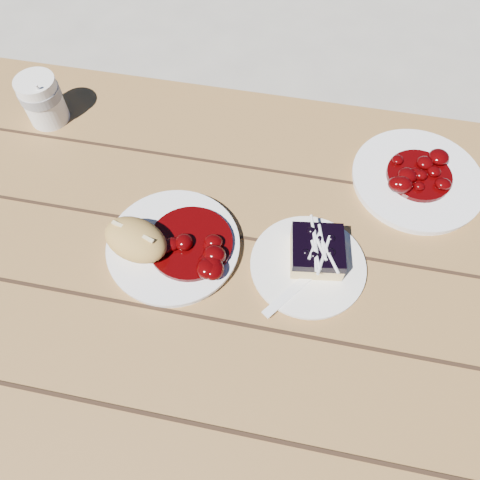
% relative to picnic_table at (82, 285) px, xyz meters
% --- Properties ---
extents(ground, '(60.00, 60.00, 0.00)m').
position_rel_picnic_table_xyz_m(ground, '(0.00, 0.00, -0.59)').
color(ground, '#A29D92').
rests_on(ground, ground).
extents(picnic_table, '(2.00, 1.55, 0.75)m').
position_rel_picnic_table_xyz_m(picnic_table, '(0.00, 0.00, 0.00)').
color(picnic_table, brown).
rests_on(picnic_table, ground).
extents(main_plate, '(0.22, 0.22, 0.02)m').
position_rel_picnic_table_xyz_m(main_plate, '(0.21, 0.03, 0.17)').
color(main_plate, white).
rests_on(main_plate, picnic_table).
extents(goulash_stew, '(0.15, 0.15, 0.04)m').
position_rel_picnic_table_xyz_m(goulash_stew, '(0.24, 0.04, 0.20)').
color(goulash_stew, '#430203').
rests_on(goulash_stew, main_plate).
extents(bread_roll, '(0.13, 0.11, 0.06)m').
position_rel_picnic_table_xyz_m(bread_roll, '(0.15, 0.01, 0.21)').
color(bread_roll, tan).
rests_on(bread_roll, main_plate).
extents(dessert_plate, '(0.19, 0.19, 0.01)m').
position_rel_picnic_table_xyz_m(dessert_plate, '(0.44, 0.04, 0.17)').
color(dessert_plate, white).
rests_on(dessert_plate, picnic_table).
extents(blueberry_cake, '(0.10, 0.10, 0.05)m').
position_rel_picnic_table_xyz_m(blueberry_cake, '(0.45, 0.06, 0.20)').
color(blueberry_cake, '#F0CF83').
rests_on(blueberry_cake, dessert_plate).
extents(fork_dessert, '(0.11, 0.14, 0.00)m').
position_rel_picnic_table_xyz_m(fork_dessert, '(0.42, -0.01, 0.17)').
color(fork_dessert, white).
rests_on(fork_dessert, dessert_plate).
extents(coffee_cup, '(0.08, 0.08, 0.10)m').
position_rel_picnic_table_xyz_m(coffee_cup, '(-0.13, 0.29, 0.21)').
color(coffee_cup, white).
rests_on(coffee_cup, picnic_table).
extents(second_plate, '(0.24, 0.24, 0.02)m').
position_rel_picnic_table_xyz_m(second_plate, '(0.62, 0.27, 0.17)').
color(second_plate, white).
rests_on(second_plate, picnic_table).
extents(second_stew, '(0.12, 0.12, 0.04)m').
position_rel_picnic_table_xyz_m(second_stew, '(0.62, 0.27, 0.20)').
color(second_stew, '#430203').
rests_on(second_stew, second_plate).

